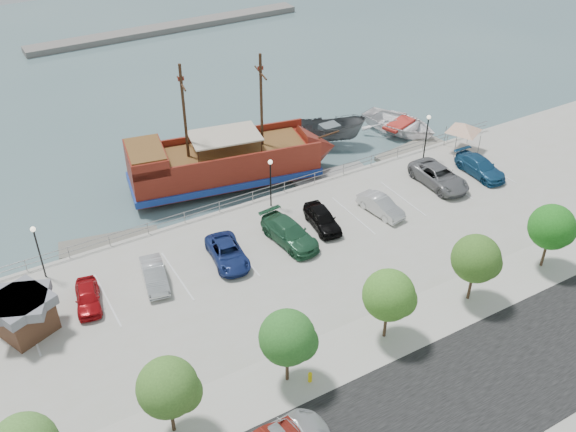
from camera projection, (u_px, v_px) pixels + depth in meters
ground at (313, 258)px, 48.25m from camera, size 160.00×160.00×0.00m
street at (462, 395)px, 36.25m from camera, size 100.00×8.00×0.04m
sidewalk at (397, 330)px, 40.53m from camera, size 100.00×4.00×0.05m
seawall_railing at (263, 193)px, 52.95m from camera, size 50.00×0.06×1.00m
far_shore at (169, 28)px, 91.42m from camera, size 40.00×3.00×0.80m
pirate_ship at (239, 161)px, 56.32m from camera, size 19.38×8.36×12.04m
patrol_boat at (329, 133)px, 62.26m from camera, size 7.33×5.42×2.67m
speedboat at (399, 126)px, 64.69m from camera, size 7.99×9.38×1.65m
dock_west at (110, 243)px, 49.43m from camera, size 7.80×3.65×0.43m
dock_mid at (330, 176)px, 57.83m from camera, size 7.23×2.78×0.40m
dock_east at (411, 151)px, 61.63m from camera, size 7.83×3.20×0.43m
shed at (23, 314)px, 39.71m from camera, size 4.31×4.31×2.71m
canopy_tent at (465, 123)px, 58.63m from camera, size 4.83×4.83×3.16m
fire_hydrant at (310, 377)px, 36.87m from camera, size 0.26×0.26×0.75m
lamp_post_left at (37, 243)px, 43.22m from camera, size 0.36×0.36×4.28m
lamp_post_mid at (270, 175)px, 50.66m from camera, size 0.36×0.36×4.28m
lamp_post_right at (427, 129)px, 57.27m from camera, size 0.36×0.36×4.28m
tree_b at (171, 389)px, 32.49m from camera, size 3.30×3.20×5.00m
tree_c at (290, 339)px, 35.38m from camera, size 3.30×3.20×5.00m
tree_d at (391, 296)px, 38.27m from camera, size 3.30×3.20×5.00m
tree_e at (478, 260)px, 41.16m from camera, size 3.30×3.20×5.00m
tree_f at (554, 228)px, 44.06m from camera, size 3.30×3.20×5.00m
parked_car_a at (88, 297)px, 42.14m from camera, size 2.31×4.12×1.32m
parked_car_b at (154, 275)px, 43.94m from camera, size 2.20×4.40×1.38m
parked_car_c at (228, 253)px, 46.01m from camera, size 2.88×5.16×1.36m
parked_car_d at (289, 233)px, 47.84m from camera, size 2.83×5.72×1.60m
parked_car_e at (322, 218)px, 49.50m from camera, size 2.37×4.61×1.50m
parked_car_f at (381, 206)px, 51.08m from camera, size 2.06×4.40×1.40m
parked_car_g at (439, 176)px, 54.61m from camera, size 2.70×5.81×1.61m
parked_car_h at (480, 167)px, 56.08m from camera, size 2.23×5.21×1.50m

